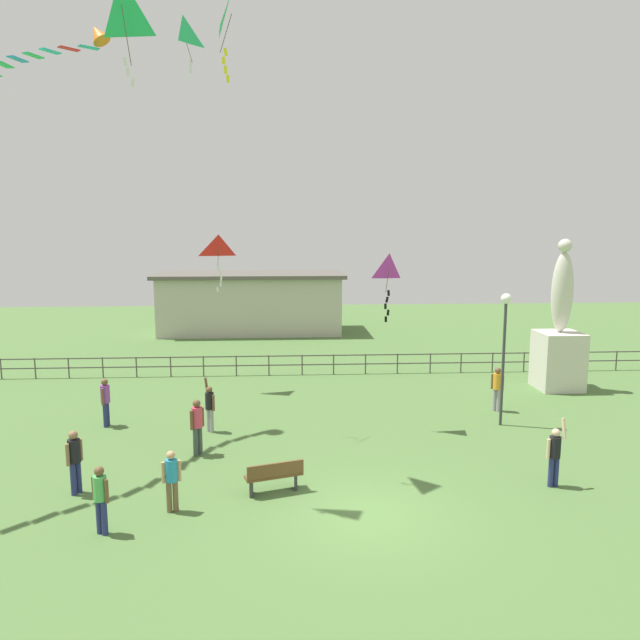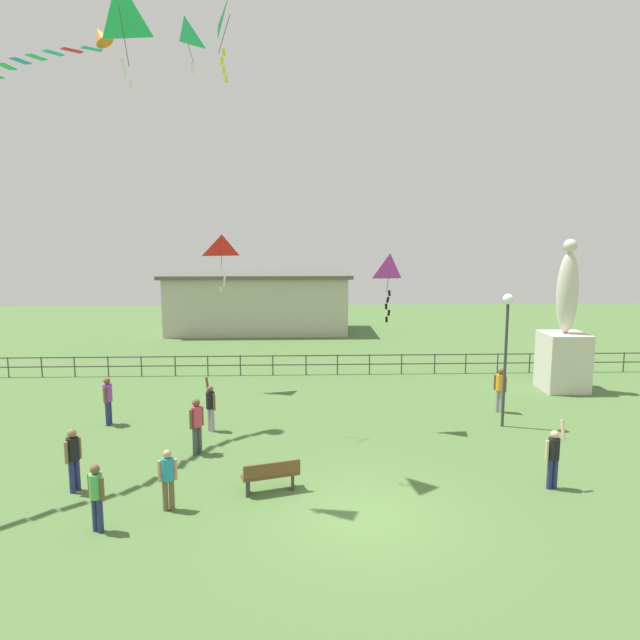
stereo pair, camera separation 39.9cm
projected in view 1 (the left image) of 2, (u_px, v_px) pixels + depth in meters
ground_plane at (369, 516)px, 14.13m from camera, size 80.00×80.00×0.00m
statue_monument at (559, 343)px, 25.17m from camera, size 1.77×1.77×6.38m
lamppost at (505, 331)px, 20.20m from camera, size 0.36×0.36×4.63m
park_bench at (274, 476)px, 15.32m from camera, size 1.55×0.83×0.85m
person_0 at (105, 399)px, 20.42m from camera, size 0.31×0.51×1.70m
person_1 at (497, 386)px, 22.14m from camera, size 0.38×0.39×1.68m
person_2 at (197, 423)px, 17.80m from camera, size 0.38×0.42×1.73m
person_3 at (172, 477)px, 14.23m from camera, size 0.45×0.28×1.53m
person_4 at (210, 405)px, 19.86m from camera, size 0.39×0.43×1.86m
person_5 at (100, 495)px, 13.17m from camera, size 0.43×0.29×1.59m
person_6 at (75, 458)px, 15.18m from camera, size 0.31×0.46×1.70m
person_7 at (555, 453)px, 15.62m from camera, size 0.50×0.30×1.88m
kite_0 at (183, 34)px, 18.84m from camera, size 0.82×0.83×2.00m
kite_1 at (389, 271)px, 19.42m from camera, size 0.75×0.68×2.27m
kite_2 at (231, 17)px, 15.26m from camera, size 0.55×0.86×2.20m
kite_3 at (219, 249)px, 24.13m from camera, size 1.20×0.82×2.33m
kite_4 at (122, 7)px, 13.44m from camera, size 0.97×0.71×2.34m
streamer_kite at (71, 43)px, 18.50m from camera, size 5.50×7.72×4.43m
waterfront_railing at (319, 361)px, 27.83m from camera, size 36.03×0.06×0.95m
pavilion_building at (251, 302)px, 39.24m from camera, size 12.25×5.32×3.92m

